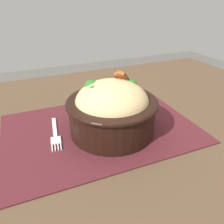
# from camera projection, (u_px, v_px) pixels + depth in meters

# --- Properties ---
(table) EXTENTS (1.23, 0.83, 0.73)m
(table) POSITION_uv_depth(u_px,v_px,m) (111.00, 145.00, 0.61)
(table) COLOR #4C3826
(table) RESTS_ON ground_plane
(placemat) EXTENTS (0.45, 0.32, 0.00)m
(placemat) POSITION_uv_depth(u_px,v_px,m) (100.00, 128.00, 0.54)
(placemat) COLOR #47191E
(placemat) RESTS_ON table
(bowl) EXTENTS (0.21, 0.21, 0.14)m
(bowl) POSITION_uv_depth(u_px,v_px,m) (112.00, 108.00, 0.50)
(bowl) COLOR black
(bowl) RESTS_ON placemat
(fork) EXTENTS (0.03, 0.14, 0.00)m
(fork) POSITION_uv_depth(u_px,v_px,m) (55.00, 135.00, 0.51)
(fork) COLOR silver
(fork) RESTS_ON placemat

